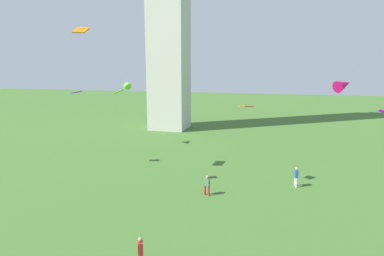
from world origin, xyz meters
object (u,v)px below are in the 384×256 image
object	(u,v)px
kite_flying_3	(246,106)
kite_flying_1	(344,85)
person_2	(141,251)
kite_flying_4	(76,92)
kite_flying_7	(127,86)
person_1	(296,176)
kite_flying_5	(119,92)
person_0	(207,184)
kite_flying_0	(81,30)

from	to	relation	value
kite_flying_3	kite_flying_1	bearing A→B (deg)	-22.77
person_2	kite_flying_1	world-z (taller)	kite_flying_1
kite_flying_1	kite_flying_4	xyz separation A→B (m)	(-25.02, -3.33, -0.91)
person_2	kite_flying_7	bearing A→B (deg)	-178.37
kite_flying_1	kite_flying_3	xyz separation A→B (m)	(-8.18, -4.57, -1.66)
person_1	kite_flying_7	xyz separation A→B (m)	(-20.08, 9.13, 6.94)
person_1	kite_flying_5	bearing A→B (deg)	-88.56
kite_flying_3	person_1	bearing A→B (deg)	-38.03
kite_flying_1	kite_flying_5	distance (m)	19.75
person_1	kite_flying_1	xyz separation A→B (m)	(3.81, 3.49, 7.71)
person_2	kite_flying_3	xyz separation A→B (m)	(4.04, 13.06, 6.04)
kite_flying_4	kite_flying_1	bearing A→B (deg)	167.76
person_0	kite_flying_7	xyz separation A→B (m)	(-12.97, 12.87, 6.99)
person_2	kite_flying_0	distance (m)	20.02
kite_flying_1	person_1	bearing A→B (deg)	94.23
person_1	kite_flying_7	world-z (taller)	kite_flying_7
person_1	kite_flying_5	xyz separation A→B (m)	(-14.42, -4.10, 7.32)
kite_flying_3	kite_flying_7	bearing A→B (deg)	95.00
kite_flying_4	kite_flying_3	bearing A→B (deg)	155.98
kite_flying_7	person_2	bearing A→B (deg)	-81.75
kite_flying_0	kite_flying_7	bearing A→B (deg)	174.84
kite_flying_5	kite_flying_7	distance (m)	14.39
person_1	kite_flying_0	xyz separation A→B (m)	(-18.69, -2.29, 12.43)
kite_flying_1	kite_flying_7	distance (m)	24.56
person_2	kite_flying_5	bearing A→B (deg)	-174.08
kite_flying_1	kite_flying_5	world-z (taller)	kite_flying_1
kite_flying_7	kite_flying_1	bearing A→B (deg)	-31.67
person_2	kite_flying_7	xyz separation A→B (m)	(-11.67, 23.28, 6.93)
person_1	kite_flying_3	bearing A→B (deg)	-90.49
person_1	kite_flying_4	distance (m)	22.27
kite_flying_1	kite_flying_3	distance (m)	9.51
kite_flying_1	kite_flying_7	world-z (taller)	kite_flying_1
person_1	kite_flying_5	size ratio (longest dim) A/B	1.80
kite_flying_3	kite_flying_5	distance (m)	10.58
kite_flying_4	kite_flying_5	distance (m)	8.02
person_0	kite_flying_0	xyz separation A→B (m)	(-11.58, 1.45, 12.49)
person_1	kite_flying_0	size ratio (longest dim) A/B	1.02
kite_flying_1	kite_flying_3	size ratio (longest dim) A/B	1.64
person_1	kite_flying_1	bearing A→B (deg)	118.03
person_1	person_2	bearing A→B (deg)	-45.15
kite_flying_3	kite_flying_5	world-z (taller)	kite_flying_5
person_0	kite_flying_4	xyz separation A→B (m)	(-14.10, 3.89, 6.86)
kite_flying_0	kite_flying_4	distance (m)	6.63
kite_flying_3	kite_flying_7	xyz separation A→B (m)	(-15.71, 10.21, 0.89)
person_0	kite_flying_5	distance (m)	10.40
kite_flying_1	kite_flying_3	world-z (taller)	kite_flying_1
person_1	kite_flying_5	distance (m)	16.69
kite_flying_4	kite_flying_7	size ratio (longest dim) A/B	0.65
kite_flying_3	kite_flying_0	bearing A→B (deg)	132.86
kite_flying_5	kite_flying_0	bearing A→B (deg)	-46.20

